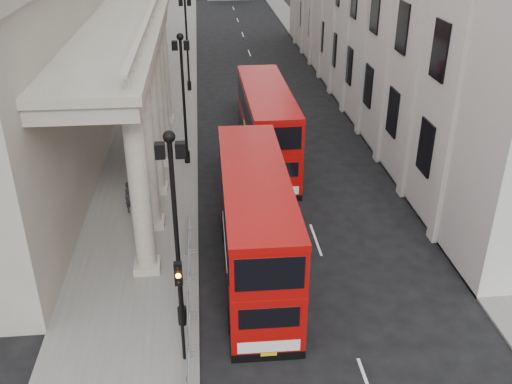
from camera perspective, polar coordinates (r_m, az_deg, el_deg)
sidewalk_west at (r=47.01m, az=-9.66°, el=7.74°), size 6.00×140.00×0.12m
sidewalk_east at (r=48.60m, az=10.31°, el=8.33°), size 3.00×140.00×0.12m
kerb at (r=46.87m, az=-6.03°, el=7.93°), size 0.20×140.00×0.14m
portico_building at (r=35.42m, az=-23.88°, el=9.49°), size 9.00×28.00×12.00m
lamp_post_south at (r=21.11m, az=-8.07°, el=-2.88°), size 1.05×0.44×8.32m
lamp_post_mid at (r=35.87m, az=-7.28°, el=9.96°), size 1.05×0.44×8.32m
lamp_post_north at (r=51.38m, az=-6.95°, el=15.20°), size 1.05×0.44×8.32m
traffic_light at (r=20.41m, az=-7.63°, el=-10.10°), size 0.28×0.33×4.30m
crowd_barriers at (r=22.14m, az=-6.82°, el=-14.74°), size 0.50×18.75×1.10m
bus_near at (r=25.32m, az=-0.07°, el=-3.08°), size 2.93×11.70×5.04m
bus_far at (r=36.70m, az=1.05°, el=6.75°), size 2.93×11.52×4.96m
pedestrian_a at (r=31.71m, az=-12.47°, el=-0.52°), size 0.77×0.70×1.76m
pedestrian_b at (r=37.54m, az=-11.21°, el=4.21°), size 1.15×1.06×1.91m
pedestrian_c at (r=38.10m, az=-9.46°, el=4.55°), size 0.93×0.72×1.71m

